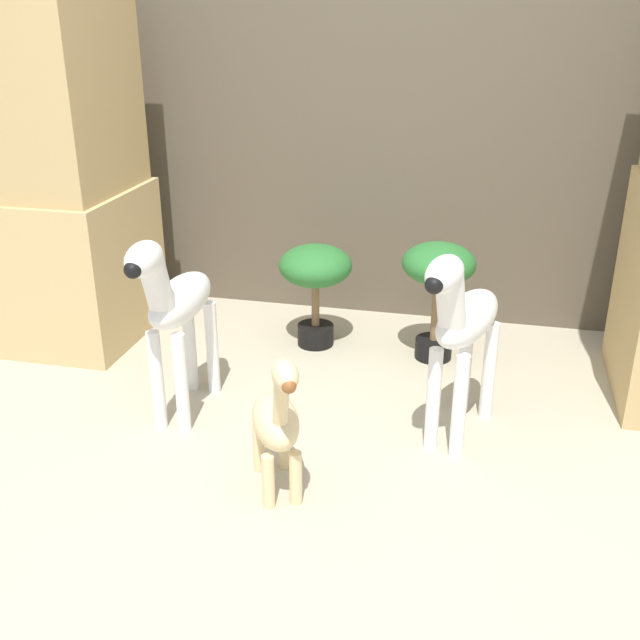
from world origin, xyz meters
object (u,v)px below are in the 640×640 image
object	(u,v)px
zebra_left	(175,306)
potted_palm_front	(438,275)
giraffe_figurine	(277,421)
potted_palm_back	(315,275)
zebra_right	(462,324)

from	to	relation	value
zebra_left	potted_palm_front	size ratio (longest dim) A/B	1.42
zebra_left	giraffe_figurine	bearing A→B (deg)	-38.26
potted_palm_front	potted_palm_back	size ratio (longest dim) A/B	1.11
potted_palm_back	giraffe_figurine	bearing A→B (deg)	-82.65
zebra_right	zebra_left	size ratio (longest dim) A/B	1.00
zebra_right	giraffe_figurine	size ratio (longest dim) A/B	1.36
zebra_right	zebra_left	distance (m)	1.00
giraffe_figurine	potted_palm_front	size ratio (longest dim) A/B	1.04
zebra_right	potted_palm_front	bearing A→B (deg)	101.40
zebra_left	potted_palm_back	size ratio (longest dim) A/B	1.59
zebra_right	zebra_left	bearing A→B (deg)	-176.34
giraffe_figurine	potted_palm_back	world-z (taller)	giraffe_figurine
zebra_left	potted_palm_back	xyz separation A→B (m)	(0.34, 0.72, -0.11)
zebra_left	potted_palm_back	distance (m)	0.80
zebra_left	potted_palm_front	bearing A→B (deg)	39.14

